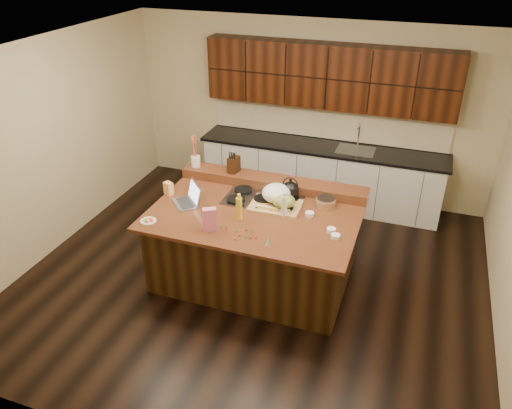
% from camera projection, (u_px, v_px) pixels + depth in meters
% --- Properties ---
extents(room, '(5.52, 5.02, 2.72)m').
position_uv_depth(room, '(255.00, 179.00, 5.54)').
color(room, black).
rests_on(room, ground).
extents(island, '(2.40, 1.60, 0.92)m').
position_uv_depth(island, '(255.00, 245.00, 5.98)').
color(island, black).
rests_on(island, ground).
extents(back_ledge, '(2.40, 0.30, 0.12)m').
position_uv_depth(back_ledge, '(273.00, 182.00, 6.30)').
color(back_ledge, black).
rests_on(back_ledge, island).
extents(cooktop, '(0.92, 0.52, 0.05)m').
position_uv_depth(cooktop, '(263.00, 200.00, 5.99)').
color(cooktop, gray).
rests_on(cooktop, island).
extents(back_counter, '(3.70, 0.66, 2.40)m').
position_uv_depth(back_counter, '(323.00, 142.00, 7.47)').
color(back_counter, silver).
rests_on(back_counter, ground).
extents(kettle, '(0.22, 0.22, 0.19)m').
position_uv_depth(kettle, '(290.00, 190.00, 5.95)').
color(kettle, black).
rests_on(kettle, cooktop).
extents(green_bowl, '(0.32, 0.32, 0.14)m').
position_uv_depth(green_bowl, '(284.00, 201.00, 5.75)').
color(green_bowl, olive).
rests_on(green_bowl, cooktop).
extents(laptop, '(0.44, 0.45, 0.24)m').
position_uv_depth(laptop, '(190.00, 198.00, 5.92)').
color(laptop, '#B7B7BC').
rests_on(laptop, island).
extents(oil_bottle, '(0.08, 0.08, 0.27)m').
position_uv_depth(oil_bottle, '(239.00, 209.00, 5.56)').
color(oil_bottle, gold).
rests_on(oil_bottle, island).
extents(vinegar_bottle, '(0.08, 0.08, 0.25)m').
position_uv_depth(vinegar_bottle, '(284.00, 207.00, 5.62)').
color(vinegar_bottle, silver).
rests_on(vinegar_bottle, island).
extents(wooden_tray, '(0.60, 0.48, 0.24)m').
position_uv_depth(wooden_tray, '(276.00, 196.00, 5.88)').
color(wooden_tray, tan).
rests_on(wooden_tray, island).
extents(ramekin_a, '(0.13, 0.13, 0.04)m').
position_uv_depth(ramekin_a, '(331.00, 230.00, 5.38)').
color(ramekin_a, white).
rests_on(ramekin_a, island).
extents(ramekin_b, '(0.10, 0.10, 0.04)m').
position_uv_depth(ramekin_b, '(335.00, 236.00, 5.27)').
color(ramekin_b, white).
rests_on(ramekin_b, island).
extents(ramekin_c, '(0.13, 0.13, 0.04)m').
position_uv_depth(ramekin_c, '(310.00, 214.00, 5.68)').
color(ramekin_c, white).
rests_on(ramekin_c, island).
extents(strainer_bowl, '(0.28, 0.28, 0.09)m').
position_uv_depth(strainer_bowl, '(326.00, 202.00, 5.87)').
color(strainer_bowl, '#996B3F').
rests_on(strainer_bowl, island).
extents(kitchen_timer, '(0.10, 0.10, 0.07)m').
position_uv_depth(kitchen_timer, '(268.00, 240.00, 5.19)').
color(kitchen_timer, silver).
rests_on(kitchen_timer, island).
extents(pink_bag, '(0.16, 0.14, 0.27)m').
position_uv_depth(pink_bag, '(210.00, 219.00, 5.36)').
color(pink_bag, pink).
rests_on(pink_bag, island).
extents(candy_plate, '(0.22, 0.22, 0.01)m').
position_uv_depth(candy_plate, '(148.00, 221.00, 5.58)').
color(candy_plate, white).
rests_on(candy_plate, island).
extents(package_box, '(0.13, 0.12, 0.16)m').
position_uv_depth(package_box, '(169.00, 188.00, 6.12)').
color(package_box, '#F4B056').
rests_on(package_box, island).
extents(utensil_crock, '(0.16, 0.16, 0.14)m').
position_uv_depth(utensil_crock, '(196.00, 161.00, 6.55)').
color(utensil_crock, white).
rests_on(utensil_crock, back_ledge).
extents(knife_block, '(0.13, 0.19, 0.21)m').
position_uv_depth(knife_block, '(234.00, 165.00, 6.38)').
color(knife_block, black).
rests_on(knife_block, back_ledge).
extents(gumdrop_0, '(0.02, 0.02, 0.02)m').
position_uv_depth(gumdrop_0, '(236.00, 239.00, 5.25)').
color(gumdrop_0, red).
rests_on(gumdrop_0, island).
extents(gumdrop_1, '(0.02, 0.02, 0.02)m').
position_uv_depth(gumdrop_1, '(221.00, 227.00, 5.46)').
color(gumdrop_1, '#198C26').
rests_on(gumdrop_1, island).
extents(gumdrop_2, '(0.02, 0.02, 0.02)m').
position_uv_depth(gumdrop_2, '(256.00, 238.00, 5.27)').
color(gumdrop_2, red).
rests_on(gumdrop_2, island).
extents(gumdrop_3, '(0.02, 0.02, 0.02)m').
position_uv_depth(gumdrop_3, '(236.00, 231.00, 5.39)').
color(gumdrop_3, '#198C26').
rests_on(gumdrop_3, island).
extents(gumdrop_4, '(0.02, 0.02, 0.02)m').
position_uv_depth(gumdrop_4, '(226.00, 229.00, 5.43)').
color(gumdrop_4, red).
rests_on(gumdrop_4, island).
extents(gumdrop_5, '(0.02, 0.02, 0.02)m').
position_uv_depth(gumdrop_5, '(226.00, 227.00, 5.47)').
color(gumdrop_5, '#198C26').
rests_on(gumdrop_5, island).
extents(gumdrop_6, '(0.02, 0.02, 0.02)m').
position_uv_depth(gumdrop_6, '(240.00, 236.00, 5.31)').
color(gumdrop_6, red).
rests_on(gumdrop_6, island).
extents(gumdrop_7, '(0.02, 0.02, 0.02)m').
position_uv_depth(gumdrop_7, '(252.00, 231.00, 5.38)').
color(gumdrop_7, '#198C26').
rests_on(gumdrop_7, island).
extents(gumdrop_8, '(0.02, 0.02, 0.02)m').
position_uv_depth(gumdrop_8, '(246.00, 230.00, 5.41)').
color(gumdrop_8, red).
rests_on(gumdrop_8, island).
extents(gumdrop_9, '(0.02, 0.02, 0.02)m').
position_uv_depth(gumdrop_9, '(235.00, 239.00, 5.25)').
color(gumdrop_9, '#198C26').
rests_on(gumdrop_9, island).
extents(gumdrop_10, '(0.02, 0.02, 0.02)m').
position_uv_depth(gumdrop_10, '(227.00, 229.00, 5.42)').
color(gumdrop_10, red).
rests_on(gumdrop_10, island).
extents(gumdrop_11, '(0.02, 0.02, 0.02)m').
position_uv_depth(gumdrop_11, '(245.00, 237.00, 5.28)').
color(gumdrop_11, '#198C26').
rests_on(gumdrop_11, island).
extents(gumdrop_12, '(0.02, 0.02, 0.02)m').
position_uv_depth(gumdrop_12, '(251.00, 238.00, 5.27)').
color(gumdrop_12, red).
rests_on(gumdrop_12, island).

